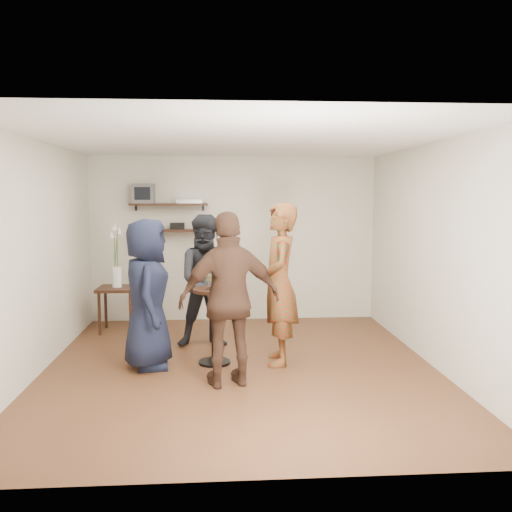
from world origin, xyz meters
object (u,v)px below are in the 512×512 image
(crt_monitor, at_px, (144,193))
(person_navy, at_px, (147,294))
(dvd_deck, at_px, (189,201))
(side_table, at_px, (117,294))
(radio, at_px, (177,226))
(drinks_table, at_px, (214,316))
(person_plaid, at_px, (279,284))
(person_dark, at_px, (208,281))
(person_brown, at_px, (230,299))

(crt_monitor, bearing_deg, person_navy, -81.95)
(crt_monitor, bearing_deg, dvd_deck, 0.00)
(side_table, bearing_deg, radio, 33.11)
(drinks_table, bearing_deg, person_plaid, -2.20)
(crt_monitor, relative_size, person_plaid, 0.17)
(crt_monitor, relative_size, person_dark, 0.18)
(person_brown, bearing_deg, person_plaid, -142.61)
(dvd_deck, bearing_deg, person_brown, -79.24)
(crt_monitor, xyz_separation_m, person_brown, (1.26, -2.93, -1.10))
(person_dark, distance_m, person_navy, 1.09)
(crt_monitor, distance_m, side_table, 1.60)
(side_table, bearing_deg, person_navy, -69.02)
(radio, bearing_deg, dvd_deck, 0.00)
(side_table, xyz_separation_m, person_navy, (0.66, -1.72, 0.31))
(radio, bearing_deg, side_table, -146.89)
(drinks_table, xyz_separation_m, person_plaid, (0.77, -0.03, 0.37))
(side_table, height_order, person_dark, person_dark)
(dvd_deck, distance_m, drinks_table, 2.58)
(crt_monitor, relative_size, dvd_deck, 0.80)
(crt_monitor, bearing_deg, person_brown, -66.79)
(person_plaid, bearing_deg, person_dark, -131.04)
(drinks_table, height_order, person_dark, person_dark)
(drinks_table, bearing_deg, person_navy, -173.63)
(drinks_table, bearing_deg, side_table, 131.06)
(crt_monitor, bearing_deg, person_plaid, -50.09)
(drinks_table, height_order, person_navy, person_navy)
(radio, relative_size, drinks_table, 0.24)
(person_plaid, xyz_separation_m, person_navy, (-1.53, -0.06, -0.09))
(radio, height_order, person_dark, person_dark)
(dvd_deck, height_order, person_navy, dvd_deck)
(crt_monitor, xyz_separation_m, person_plaid, (1.85, -2.21, -1.07))
(person_brown, bearing_deg, side_table, -69.20)
(dvd_deck, bearing_deg, person_plaid, -62.51)
(person_navy, bearing_deg, crt_monitor, 1.68)
(person_dark, bearing_deg, person_plaid, -48.96)
(side_table, distance_m, person_dark, 1.63)
(drinks_table, bearing_deg, dvd_deck, 99.98)
(dvd_deck, xyz_separation_m, person_brown, (0.56, -2.93, -0.98))
(dvd_deck, height_order, person_brown, dvd_deck)
(dvd_deck, bearing_deg, crt_monitor, 180.00)
(side_table, relative_size, drinks_table, 0.73)
(drinks_table, bearing_deg, radio, 104.80)
(side_table, height_order, person_navy, person_navy)
(drinks_table, bearing_deg, person_brown, -76.97)
(person_dark, height_order, person_brown, person_brown)
(radio, distance_m, person_dark, 1.64)
(drinks_table, xyz_separation_m, person_brown, (0.17, -0.75, 0.34))
(radio, xyz_separation_m, person_navy, (-0.19, -2.27, -0.65))
(dvd_deck, bearing_deg, radio, 180.00)
(drinks_table, distance_m, person_navy, 0.82)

